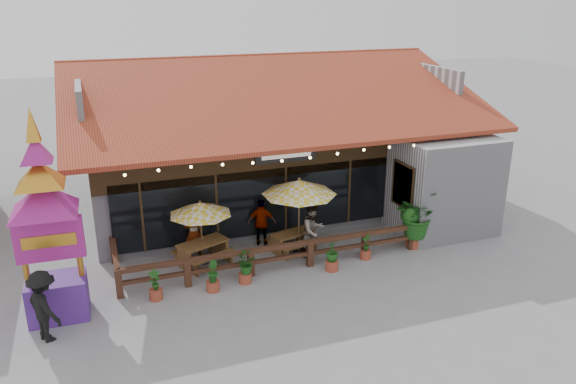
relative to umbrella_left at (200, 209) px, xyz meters
name	(u,v)px	position (x,y,z in m)	size (l,w,h in m)	color
ground	(318,257)	(3.74, -0.95, -1.90)	(100.00, 100.00, 0.00)	gray
restaurant_building	(265,146)	(4.00, 5.67, 0.30)	(15.50, 14.73, 6.09)	#BDBCC2
patio_railing	(256,254)	(1.49, -1.21, -1.29)	(10.00, 2.60, 0.92)	#482719
umbrella_left	(200,209)	(0.00, 0.00, 0.00)	(2.47, 2.47, 2.18)	brown
umbrella_right	(299,187)	(3.28, -0.32, 0.44)	(3.27, 3.27, 2.69)	brown
picnic_table_left	(203,249)	(0.00, -0.12, -1.37)	(2.05, 1.92, 0.79)	brown
picnic_table_right	(292,238)	(3.09, -0.19, -1.44)	(1.70, 1.56, 0.69)	brown
thai_sign_tower	(44,204)	(-4.39, -1.92, 1.41)	(2.39, 2.39, 6.28)	#4E2382
tropical_plant	(416,215)	(7.22, -1.31, -0.72)	(1.93, 1.97, 2.07)	brown
diner_a	(194,233)	(-0.16, 0.58, -1.06)	(0.62, 0.41, 1.69)	#352311
diner_b	(313,230)	(3.63, -0.75, -0.98)	(0.89, 0.70, 1.84)	#352311
diner_c	(262,222)	(2.27, 0.66, -1.06)	(0.99, 0.41, 1.70)	#352311
pedestrian	(44,306)	(-4.65, -3.01, -0.94)	(1.25, 0.72, 1.93)	black
planter_a	(155,287)	(-1.78, -1.90, -1.50)	(0.39, 0.39, 0.95)	brown
planter_b	(213,277)	(-0.10, -1.98, -1.46)	(0.40, 0.40, 0.98)	brown
planter_c	(245,266)	(0.94, -1.82, -1.35)	(0.77, 0.79, 0.98)	brown
planter_d	(332,256)	(3.79, -1.97, -1.42)	(0.52, 0.52, 1.01)	brown
planter_e	(366,248)	(5.20, -1.59, -1.53)	(0.37, 0.37, 0.90)	brown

